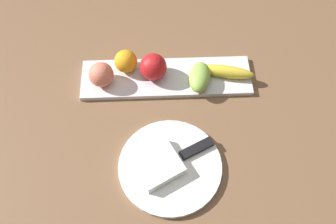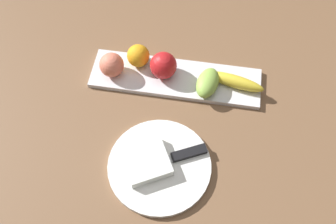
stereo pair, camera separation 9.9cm
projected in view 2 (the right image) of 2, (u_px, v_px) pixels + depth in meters
The scene contains 10 objects.
ground_plane at pixel (161, 69), 1.12m from camera, with size 2.40×2.40×0.00m, color brown.
fruit_tray at pixel (175, 78), 1.09m from camera, with size 0.48×0.13×0.01m, color silver.
apple at pixel (163, 65), 1.06m from camera, with size 0.07×0.07×0.07m, color red.
banana at pixel (235, 82), 1.06m from camera, with size 0.16×0.04×0.04m, color gold.
orange_near_apple at pixel (138, 56), 1.08m from camera, with size 0.06×0.06×0.06m, color orange.
peach at pixel (112, 65), 1.07m from camera, with size 0.07×0.07×0.07m, color #DD735B.
grape_bunch at pixel (208, 83), 1.05m from camera, with size 0.10×0.06×0.05m, color #8CB74B.
dinner_plate at pixel (159, 166), 0.96m from camera, with size 0.26×0.26×0.01m, color white.
folded_napkin at pixel (146, 161), 0.94m from camera, with size 0.10×0.11×0.03m, color white.
knife at pixel (183, 155), 0.96m from camera, with size 0.17×0.10×0.01m.
Camera 2 is at (-0.13, 0.67, 0.90)m, focal length 41.42 mm.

